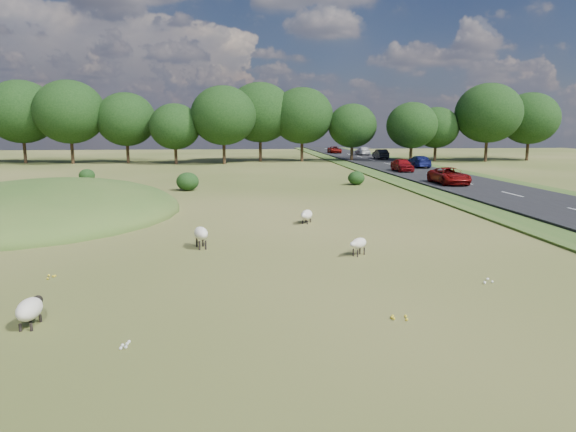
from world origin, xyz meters
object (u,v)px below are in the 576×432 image
object	(u,v)px
car_5	(449,176)
car_6	(418,161)
sheep_0	(306,215)
car_0	(402,165)
car_3	(381,154)
sheep_1	(30,309)
sheep_3	(201,233)
car_1	(335,150)
sheep_2	(359,243)
car_2	(363,151)

from	to	relation	value
car_5	car_6	world-z (taller)	car_6
sheep_0	car_0	distance (m)	32.28
car_5	car_6	size ratio (longest dim) A/B	1.04
car_3	car_5	bearing A→B (deg)	83.81
car_0	car_3	distance (m)	22.46
sheep_1	car_5	xyz separation A→B (m)	(24.00, 29.59, 0.48)
car_6	car_3	bearing A→B (deg)	-90.00
sheep_0	sheep_1	world-z (taller)	sheep_1
car_0	car_5	bearing A→B (deg)	-90.00
sheep_3	car_1	xyz separation A→B (m)	(20.10, 74.04, 0.23)
sheep_3	car_3	size ratio (longest dim) A/B	0.30
sheep_3	car_3	distance (m)	60.99
sheep_2	sheep_3	bearing A→B (deg)	-60.21
sheep_1	car_5	bearing A→B (deg)	-39.07
sheep_2	car_0	distance (m)	38.46
car_1	car_6	world-z (taller)	car_6
car_5	sheep_1	bearing A→B (deg)	-129.05
sheep_0	car_5	distance (m)	21.64
car_2	car_3	bearing A→B (deg)	90.00
sheep_1	car_0	size ratio (longest dim) A/B	0.31
sheep_1	car_0	bearing A→B (deg)	-29.50
sheep_3	sheep_2	bearing A→B (deg)	-121.41
sheep_0	sheep_2	size ratio (longest dim) A/B	1.38
sheep_0	sheep_3	xyz separation A→B (m)	(-5.34, -5.28, 0.19)
sheep_2	car_3	bearing A→B (deg)	-149.81
sheep_1	sheep_3	world-z (taller)	sheep_3
sheep_0	car_6	distance (m)	38.76
sheep_0	car_2	bearing A→B (deg)	-172.16
car_0	car_6	distance (m)	6.54
sheep_2	car_3	distance (m)	60.66
car_2	car_3	distance (m)	11.36
sheep_3	car_1	world-z (taller)	car_1
sheep_3	car_6	size ratio (longest dim) A/B	0.27
car_3	car_6	bearing A→B (deg)	90.00
sheep_0	sheep_2	distance (m)	7.36
car_1	car_6	bearing A→B (deg)	-83.76
car_5	car_0	bearing A→B (deg)	90.00
car_0	car_1	xyz separation A→B (m)	(0.00, 40.06, -0.09)
car_5	car_3	bearing A→B (deg)	83.81
sheep_3	car_6	bearing A→B (deg)	-45.64
car_5	sheep_3	bearing A→B (deg)	-133.61
sheep_2	car_5	bearing A→B (deg)	-163.64
sheep_0	car_3	world-z (taller)	car_3
car_6	car_1	bearing A→B (deg)	-83.76
sheep_2	car_1	bearing A→B (deg)	-143.28
car_0	car_6	size ratio (longest dim) A/B	0.86
sheep_3	car_5	xyz separation A→B (m)	(20.10, 21.10, 0.31)
sheep_0	sheep_1	xyz separation A→B (m)	(-9.24, -13.77, 0.01)
sheep_1	sheep_2	world-z (taller)	sheep_1
car_2	car_3	size ratio (longest dim) A/B	1.07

